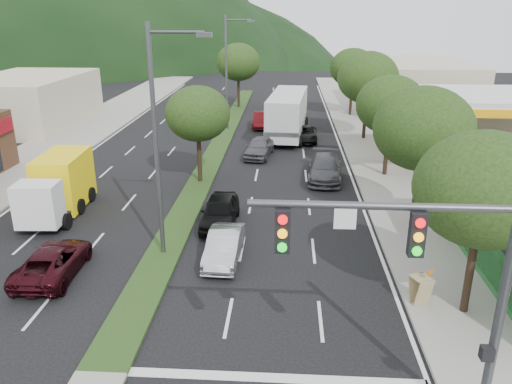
# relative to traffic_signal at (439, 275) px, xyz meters

# --- Properties ---
(ground) EXTENTS (160.00, 160.00, 0.00)m
(ground) POSITION_rel_traffic_signal_xyz_m (-9.03, 1.54, -4.65)
(ground) COLOR black
(ground) RESTS_ON ground
(sidewalk_right) EXTENTS (5.00, 90.00, 0.15)m
(sidewalk_right) POSITION_rel_traffic_signal_xyz_m (3.47, 26.54, -4.57)
(sidewalk_right) COLOR gray
(sidewalk_right) RESTS_ON ground
(sidewalk_left) EXTENTS (6.00, 90.00, 0.15)m
(sidewalk_left) POSITION_rel_traffic_signal_xyz_m (-22.03, 26.54, -4.57)
(sidewalk_left) COLOR gray
(sidewalk_left) RESTS_ON ground
(median) EXTENTS (1.60, 56.00, 0.12)m
(median) POSITION_rel_traffic_signal_xyz_m (-9.03, 29.54, -4.59)
(median) COLOR #1F3814
(median) RESTS_ON ground
(traffic_signal) EXTENTS (6.12, 0.40, 7.00)m
(traffic_signal) POSITION_rel_traffic_signal_xyz_m (0.00, 0.00, 0.00)
(traffic_signal) COLOR #47494C
(traffic_signal) RESTS_ON ground
(gas_canopy) EXTENTS (12.20, 8.20, 5.25)m
(gas_canopy) POSITION_rel_traffic_signal_xyz_m (9.97, 23.54, 0.00)
(gas_canopy) COLOR silver
(gas_canopy) RESTS_ON ground
(bldg_left_far) EXTENTS (9.00, 14.00, 4.60)m
(bldg_left_far) POSITION_rel_traffic_signal_xyz_m (-28.03, 35.54, -2.35)
(bldg_left_far) COLOR beige
(bldg_left_far) RESTS_ON ground
(bldg_right_far) EXTENTS (10.00, 16.00, 5.20)m
(bldg_right_far) POSITION_rel_traffic_signal_xyz_m (10.47, 45.54, -2.05)
(bldg_right_far) COLOR beige
(bldg_right_far) RESTS_ON ground
(tree_r_a) EXTENTS (4.60, 4.60, 6.63)m
(tree_r_a) POSITION_rel_traffic_signal_xyz_m (2.97, 5.54, 0.17)
(tree_r_a) COLOR black
(tree_r_a) RESTS_ON sidewalk_right
(tree_r_b) EXTENTS (4.80, 4.80, 6.94)m
(tree_r_b) POSITION_rel_traffic_signal_xyz_m (2.97, 13.54, 0.39)
(tree_r_b) COLOR black
(tree_r_b) RESTS_ON sidewalk_right
(tree_r_c) EXTENTS (4.40, 4.40, 6.48)m
(tree_r_c) POSITION_rel_traffic_signal_xyz_m (2.97, 21.54, 0.10)
(tree_r_c) COLOR black
(tree_r_c) RESTS_ON sidewalk_right
(tree_r_d) EXTENTS (5.00, 5.00, 7.17)m
(tree_r_d) POSITION_rel_traffic_signal_xyz_m (2.97, 31.54, 0.54)
(tree_r_d) COLOR black
(tree_r_d) RESTS_ON sidewalk_right
(tree_r_e) EXTENTS (4.60, 4.60, 6.71)m
(tree_r_e) POSITION_rel_traffic_signal_xyz_m (2.97, 41.54, 0.25)
(tree_r_e) COLOR black
(tree_r_e) RESTS_ON sidewalk_right
(tree_med_near) EXTENTS (4.00, 4.00, 6.02)m
(tree_med_near) POSITION_rel_traffic_signal_xyz_m (-9.03, 19.54, -0.22)
(tree_med_near) COLOR black
(tree_med_near) RESTS_ON median
(tree_med_far) EXTENTS (4.80, 4.80, 6.94)m
(tree_med_far) POSITION_rel_traffic_signal_xyz_m (-9.03, 45.54, 0.36)
(tree_med_far) COLOR black
(tree_med_far) RESTS_ON median
(streetlight_near) EXTENTS (2.60, 0.25, 10.00)m
(streetlight_near) POSITION_rel_traffic_signal_xyz_m (-8.82, 9.54, 0.94)
(streetlight_near) COLOR #47494C
(streetlight_near) RESTS_ON ground
(streetlight_mid) EXTENTS (2.60, 0.25, 10.00)m
(streetlight_mid) POSITION_rel_traffic_signal_xyz_m (-8.82, 34.54, 0.94)
(streetlight_mid) COLOR #47494C
(streetlight_mid) RESTS_ON ground
(sedan_silver) EXTENTS (1.51, 4.03, 1.31)m
(sedan_silver) POSITION_rel_traffic_signal_xyz_m (-6.21, 9.17, -3.99)
(sedan_silver) COLOR #B1B4B9
(sedan_silver) RESTS_ON ground
(suv_maroon) EXTENTS (2.28, 4.65, 1.27)m
(suv_maroon) POSITION_rel_traffic_signal_xyz_m (-13.11, 7.40, -4.01)
(suv_maroon) COLOR black
(suv_maroon) RESTS_ON ground
(car_queue_a) EXTENTS (1.76, 4.38, 1.49)m
(car_queue_a) POSITION_rel_traffic_signal_xyz_m (-6.89, 12.93, -3.90)
(car_queue_a) COLOR black
(car_queue_a) RESTS_ON ground
(car_queue_b) EXTENTS (2.50, 5.32, 1.50)m
(car_queue_b) POSITION_rel_traffic_signal_xyz_m (-1.04, 20.72, -3.89)
(car_queue_b) COLOR #454549
(car_queue_b) RESTS_ON ground
(car_queue_c) EXTENTS (1.59, 4.30, 1.41)m
(car_queue_c) POSITION_rel_traffic_signal_xyz_m (-5.91, 35.72, -3.94)
(car_queue_c) COLOR #550E11
(car_queue_c) RESTS_ON ground
(car_queue_d) EXTENTS (2.14, 4.44, 1.22)m
(car_queue_d) POSITION_rel_traffic_signal_xyz_m (-2.05, 30.72, -4.04)
(car_queue_d) COLOR black
(car_queue_d) RESTS_ON ground
(car_queue_e) EXTENTS (2.35, 4.60, 1.50)m
(car_queue_e) POSITION_rel_traffic_signal_xyz_m (-5.60, 25.72, -3.90)
(car_queue_e) COLOR #535358
(car_queue_e) RESTS_ON ground
(box_truck) EXTENTS (2.71, 6.29, 3.04)m
(box_truck) POSITION_rel_traffic_signal_xyz_m (-15.73, 14.17, -3.21)
(box_truck) COLOR silver
(box_truck) RESTS_ON ground
(motorhome) EXTENTS (3.86, 9.95, 3.73)m
(motorhome) POSITION_rel_traffic_signal_xyz_m (-3.53, 32.23, -2.66)
(motorhome) COLOR #BCBCBC
(motorhome) RESTS_ON ground
(a_frame_sign) EXTENTS (0.88, 0.93, 1.45)m
(a_frame_sign) POSITION_rel_traffic_signal_xyz_m (1.47, 5.96, -3.85)
(a_frame_sign) COLOR tan
(a_frame_sign) RESTS_ON sidewalk_right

